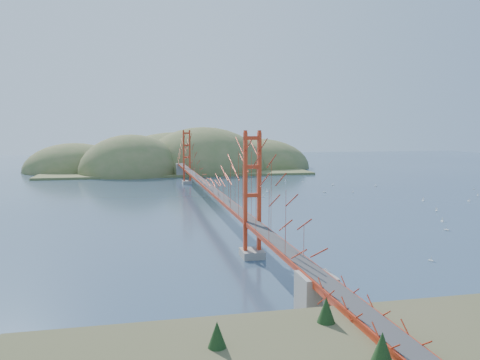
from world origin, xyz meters
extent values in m
plane|color=#2F445E|center=(0.00, 0.00, 0.00)|extent=(320.00, 320.00, 0.00)
cube|color=gray|center=(0.00, -30.00, 0.35)|extent=(2.00, 2.40, 0.70)
cube|color=gray|center=(0.00, 30.00, 0.35)|extent=(2.00, 2.40, 0.70)
cube|color=#AA2912|center=(0.00, 0.00, 3.30)|extent=(1.40, 92.00, 0.16)
cube|color=#AA2912|center=(0.00, 0.00, 3.10)|extent=(1.33, 92.00, 0.24)
cube|color=#38383A|center=(0.00, 0.00, 3.40)|extent=(1.19, 92.00, 0.03)
cube|color=gray|center=(0.00, -46.00, 1.65)|extent=(2.00, 2.20, 3.30)
cube|color=gray|center=(0.00, 46.00, 1.65)|extent=(2.20, 2.60, 3.30)
cube|color=#AA2912|center=(0.00, -52.00, 3.30)|extent=(1.40, 12.00, 0.16)
cube|color=#AA2912|center=(0.00, -52.00, 3.05)|extent=(1.33, 12.00, 0.30)
cube|color=gray|center=(0.00, -50.00, 1.47)|extent=(0.50, 0.70, 2.95)
cube|color=gray|center=(0.00, -48.00, 1.47)|extent=(0.50, 0.70, 2.95)
cube|color=#59544C|center=(0.00, -48.50, 0.12)|extent=(9.00, 6.00, 0.24)
cube|color=brown|center=(0.40, -47.80, 0.61)|extent=(3.70, 2.30, 0.75)
cube|color=gray|center=(0.40, -47.80, 1.04)|extent=(3.70, 2.30, 0.10)
cylinder|color=white|center=(0.40, -47.80, 1.49)|extent=(0.03, 0.03, 1.00)
cone|color=black|center=(-7.21, -54.44, 3.48)|extent=(0.67, 0.67, 0.96)
cone|color=black|center=(-4.47, -53.22, 3.30)|extent=(0.42, 0.42, 0.61)
cone|color=black|center=(0.91, -56.89, 3.48)|extent=(0.67, 0.67, 0.96)
cube|color=olive|center=(0.00, 64.00, 0.25)|extent=(70.00, 40.00, 0.60)
ellipsoid|color=olive|center=(-12.00, 56.00, 0.00)|extent=(28.00, 28.00, 21.00)
ellipsoid|color=olive|center=(8.00, 62.00, 0.00)|extent=(36.00, 36.00, 25.00)
ellipsoid|color=olive|center=(26.00, 70.00, 0.00)|extent=(32.00, 32.00, 18.00)
ellipsoid|color=olive|center=(-28.00, 68.00, 0.00)|extent=(28.00, 28.00, 16.00)
ellipsoid|color=olive|center=(2.00, 78.00, 0.00)|extent=(44.00, 44.00, 22.00)
cube|color=white|center=(22.20, 29.53, 0.06)|extent=(0.36, 0.54, 0.09)
cylinder|color=white|center=(22.20, 29.53, 0.34)|extent=(0.02, 0.02, 0.57)
cube|color=white|center=(29.10, 9.55, 0.05)|extent=(0.50, 0.38, 0.09)
cylinder|color=white|center=(29.10, 9.55, 0.32)|extent=(0.01, 0.01, 0.53)
cube|color=white|center=(35.85, -2.59, 0.06)|extent=(0.32, 0.62, 0.11)
cylinder|color=white|center=(35.85, -2.59, 0.39)|extent=(0.02, 0.02, 0.65)
cube|color=white|center=(31.82, -11.88, 0.07)|extent=(0.54, 0.61, 0.11)
cylinder|color=white|center=(31.82, -11.88, 0.41)|extent=(0.02, 0.02, 0.68)
cube|color=white|center=(11.03, 7.35, 0.06)|extent=(0.54, 0.18, 0.10)
cylinder|color=white|center=(11.03, 7.35, 0.35)|extent=(0.02, 0.02, 0.59)
cube|color=white|center=(48.69, 0.47, 0.06)|extent=(0.52, 0.47, 0.10)
cylinder|color=white|center=(48.69, 0.47, 0.35)|extent=(0.02, 0.02, 0.58)
cube|color=white|center=(42.95, -4.59, 0.06)|extent=(0.20, 0.56, 0.10)
cylinder|color=white|center=(42.95, -4.59, 0.36)|extent=(0.02, 0.02, 0.60)
cube|color=white|center=(25.66, 27.96, 0.06)|extent=(0.54, 0.40, 0.10)
cylinder|color=white|center=(25.66, 27.96, 0.34)|extent=(0.02, 0.02, 0.57)
cube|color=white|center=(54.62, 8.88, 0.05)|extent=(0.46, 0.46, 0.09)
cylinder|color=white|center=(54.62, 8.88, 0.32)|extent=(0.01, 0.01, 0.54)
cube|color=white|center=(27.87, -18.81, 0.06)|extent=(0.23, 0.57, 0.10)
cylinder|color=white|center=(27.87, -18.81, 0.36)|extent=(0.02, 0.02, 0.61)
cube|color=white|center=(23.85, 10.57, 0.07)|extent=(0.62, 0.48, 0.11)
cylinder|color=white|center=(23.85, 10.57, 0.40)|extent=(0.02, 0.02, 0.66)
cube|color=white|center=(25.02, -23.55, 0.06)|extent=(0.52, 0.58, 0.11)
cylinder|color=white|center=(25.02, -23.55, 0.39)|extent=(0.02, 0.02, 0.65)
cube|color=white|center=(37.88, 17.25, 0.06)|extent=(0.60, 0.33, 0.10)
cylinder|color=white|center=(37.88, 17.25, 0.37)|extent=(0.02, 0.02, 0.62)
cube|color=white|center=(29.94, 20.78, 0.06)|extent=(0.60, 0.32, 0.10)
cylinder|color=white|center=(29.94, 20.78, 0.37)|extent=(0.02, 0.02, 0.62)
cube|color=white|center=(15.43, -34.67, 0.05)|extent=(0.35, 0.49, 0.09)
cylinder|color=white|center=(15.43, -34.67, 0.31)|extent=(0.01, 0.01, 0.51)
cube|color=white|center=(13.39, 13.40, 0.07)|extent=(0.46, 0.63, 0.11)
cylinder|color=white|center=(13.39, 13.40, 0.40)|extent=(0.02, 0.02, 0.66)
camera|label=1|loc=(-9.97, -71.05, 11.76)|focal=35.00mm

